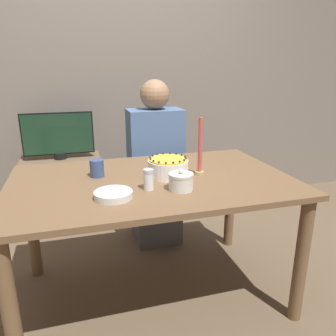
% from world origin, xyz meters
% --- Properties ---
extents(ground_plane, '(12.00, 12.00, 0.00)m').
position_xyz_m(ground_plane, '(0.00, 0.00, 0.00)').
color(ground_plane, brown).
extents(wall_behind, '(8.00, 0.05, 2.60)m').
position_xyz_m(wall_behind, '(0.00, 1.40, 1.30)').
color(wall_behind, slate).
rests_on(wall_behind, ground_plane).
extents(dining_table, '(1.52, 0.94, 0.74)m').
position_xyz_m(dining_table, '(0.00, 0.00, 0.64)').
color(dining_table, brown).
rests_on(dining_table, ground_plane).
extents(cake, '(0.23, 0.23, 0.11)m').
position_xyz_m(cake, '(0.10, 0.03, 0.79)').
color(cake, white).
rests_on(cake, dining_table).
extents(sugar_bowl, '(0.12, 0.12, 0.11)m').
position_xyz_m(sugar_bowl, '(0.10, -0.20, 0.79)').
color(sugar_bowl, silver).
rests_on(sugar_bowl, dining_table).
extents(sugar_shaker, '(0.05, 0.05, 0.11)m').
position_xyz_m(sugar_shaker, '(-0.05, -0.15, 0.80)').
color(sugar_shaker, white).
rests_on(sugar_shaker, dining_table).
extents(plate_stack, '(0.18, 0.18, 0.03)m').
position_xyz_m(plate_stack, '(-0.24, -0.21, 0.76)').
color(plate_stack, silver).
rests_on(plate_stack, dining_table).
extents(candle, '(0.05, 0.05, 0.33)m').
position_xyz_m(candle, '(0.28, 0.00, 0.88)').
color(candle, tan).
rests_on(candle, dining_table).
extents(cup, '(0.08, 0.08, 0.10)m').
position_xyz_m(cup, '(-0.28, 0.13, 0.79)').
color(cup, '#384C7F').
rests_on(cup, dining_table).
extents(orange_fruit_0, '(0.07, 0.07, 0.07)m').
position_xyz_m(orange_fruit_0, '(0.15, 0.21, 0.78)').
color(orange_fruit_0, orange).
rests_on(orange_fruit_0, dining_table).
extents(person_man_blue_shirt, '(0.40, 0.34, 1.24)m').
position_xyz_m(person_man_blue_shirt, '(0.19, 0.67, 0.54)').
color(person_man_blue_shirt, '#595960').
rests_on(person_man_blue_shirt, ground_plane).
extents(side_cabinet, '(0.65, 0.44, 0.59)m').
position_xyz_m(side_cabinet, '(-0.52, 1.14, 0.30)').
color(side_cabinet, brown).
rests_on(side_cabinet, ground_plane).
extents(tv_monitor, '(0.57, 0.10, 0.39)m').
position_xyz_m(tv_monitor, '(-0.52, 1.14, 0.79)').
color(tv_monitor, black).
rests_on(tv_monitor, side_cabinet).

